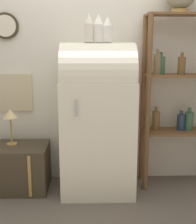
# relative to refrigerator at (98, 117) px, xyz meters

# --- Properties ---
(ground_plane) EXTENTS (12.00, 12.00, 0.00)m
(ground_plane) POSITION_rel_refrigerator_xyz_m (0.00, -0.24, -0.78)
(ground_plane) COLOR #60564C
(wall_back) EXTENTS (7.00, 0.09, 2.70)m
(wall_back) POSITION_rel_refrigerator_xyz_m (-0.01, 0.33, 0.57)
(wall_back) COLOR silver
(wall_back) RESTS_ON ground_plane
(refrigerator) EXTENTS (0.73, 0.65, 1.52)m
(refrigerator) POSITION_rel_refrigerator_xyz_m (0.00, 0.00, 0.00)
(refrigerator) COLOR silver
(refrigerator) RESTS_ON ground_plane
(suitcase_trunk) EXTENTS (0.66, 0.48, 0.47)m
(suitcase_trunk) POSITION_rel_refrigerator_xyz_m (-0.85, 0.03, -0.55)
(suitcase_trunk) COLOR #423828
(suitcase_trunk) RESTS_ON ground_plane
(shelf_unit) EXTENTS (0.79, 0.34, 1.80)m
(shelf_unit) POSITION_rel_refrigerator_xyz_m (0.85, 0.12, 0.23)
(shelf_unit) COLOR brown
(shelf_unit) RESTS_ON ground_plane
(vase_left) EXTENTS (0.09, 0.09, 0.27)m
(vase_left) POSITION_rel_refrigerator_xyz_m (-0.08, -0.01, 0.86)
(vase_left) COLOR silver
(vase_left) RESTS_ON refrigerator
(vase_center) EXTENTS (0.11, 0.11, 0.26)m
(vase_center) POSITION_rel_refrigerator_xyz_m (0.01, 0.01, 0.85)
(vase_center) COLOR white
(vase_center) RESTS_ON refrigerator
(vase_right) EXTENTS (0.09, 0.09, 0.24)m
(vase_right) POSITION_rel_refrigerator_xyz_m (0.09, -0.01, 0.84)
(vase_right) COLOR white
(vase_right) RESTS_ON refrigerator
(desk_lamp) EXTENTS (0.15, 0.15, 0.38)m
(desk_lamp) POSITION_rel_refrigerator_xyz_m (-0.90, 0.07, -0.01)
(desk_lamp) COLOR #AD8942
(desk_lamp) RESTS_ON suitcase_trunk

